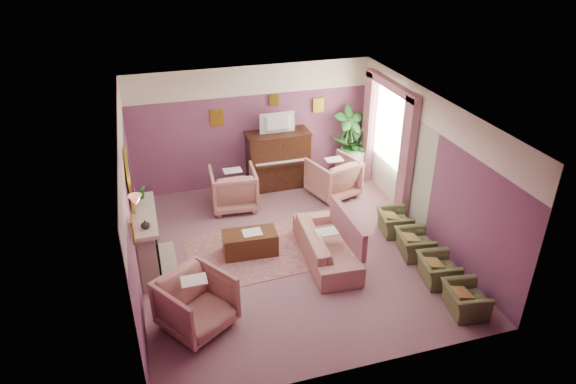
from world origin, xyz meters
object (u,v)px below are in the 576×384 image
object	(u,v)px
floral_armchair_front	(196,301)
piano	(278,160)
television	(278,122)
coffee_table	(250,243)
floral_armchair_left	(233,187)
olive_chair_a	(466,296)
olive_chair_b	(438,266)
olive_chair_d	(394,219)
side_table	(354,164)
olive_chair_c	(415,241)
sofa	(327,240)
floral_armchair_right	(333,175)

from	to	relation	value
floral_armchair_front	piano	bearing A→B (deg)	59.69
television	floral_armchair_front	world-z (taller)	television
coffee_table	floral_armchair_left	xyz separation A→B (m)	(0.06, 1.81, 0.27)
olive_chair_a	olive_chair_b	xyz separation A→B (m)	(0.00, 0.82, 0.00)
piano	television	distance (m)	0.95
floral_armchair_left	olive_chair_d	bearing A→B (deg)	-33.61
floral_armchair_front	olive_chair_a	size ratio (longest dim) A/B	1.42
piano	olive_chair_a	world-z (taller)	piano
piano	side_table	distance (m)	1.92
side_table	olive_chair_c	bearing A→B (deg)	-93.74
floral_armchair_left	sofa	bearing A→B (deg)	-62.05
sofa	floral_armchair_front	xyz separation A→B (m)	(-2.52, -1.13, 0.09)
piano	olive_chair_c	size ratio (longest dim) A/B	1.99
olive_chair_b	olive_chair_d	distance (m)	1.64
side_table	sofa	bearing A→B (deg)	-121.45
olive_chair_b	sofa	bearing A→B (deg)	143.75
sofa	floral_armchair_left	xyz separation A→B (m)	(-1.25, 2.36, 0.09)
coffee_table	floral_armchair_front	distance (m)	2.09
olive_chair_b	olive_chair_d	xyz separation A→B (m)	(0.00, 1.64, 0.00)
piano	olive_chair_a	distance (m)	5.35
sofa	olive_chair_a	size ratio (longest dim) A/B	2.86
piano	sofa	world-z (taller)	piano
olive_chair_b	olive_chair_c	size ratio (longest dim) A/B	1.00
coffee_table	television	bearing A→B (deg)	63.12
olive_chair_b	side_table	world-z (taller)	side_table
olive_chair_b	side_table	bearing A→B (deg)	86.99
sofa	floral_armchair_right	bearing A→B (deg)	66.22
coffee_table	olive_chair_d	xyz separation A→B (m)	(2.92, -0.09, 0.08)
coffee_table	olive_chair_d	bearing A→B (deg)	-1.78
floral_armchair_left	olive_chair_b	world-z (taller)	floral_armchair_left
floral_armchair_front	olive_chair_b	size ratio (longest dim) A/B	1.42
floral_armchair_left	floral_armchair_front	bearing A→B (deg)	-109.89
piano	side_table	bearing A→B (deg)	-2.46
coffee_table	side_table	bearing A→B (deg)	37.81
floral_armchair_right	olive_chair_d	xyz separation A→B (m)	(0.61, -1.81, -0.19)
floral_armchair_front	side_table	distance (m)	5.99
olive_chair_b	side_table	distance (m)	4.17
floral_armchair_right	side_table	world-z (taller)	floral_armchair_right
television	olive_chair_b	distance (m)	4.70
television	olive_chair_a	size ratio (longest dim) A/B	1.14
olive_chair_b	side_table	size ratio (longest dim) A/B	1.00
sofa	olive_chair_d	distance (m)	1.68
coffee_table	side_table	distance (m)	3.98
piano	sofa	xyz separation A→B (m)	(0.06, -3.07, -0.24)
olive_chair_c	side_table	bearing A→B (deg)	86.26
floral_armchair_left	olive_chair_a	size ratio (longest dim) A/B	1.42
coffee_table	olive_chair_a	xyz separation A→B (m)	(2.92, -2.55, 0.08)
piano	sofa	size ratio (longest dim) A/B	0.70
olive_chair_b	olive_chair_c	bearing A→B (deg)	90.00
television	floral_armchair_front	bearing A→B (deg)	-120.61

